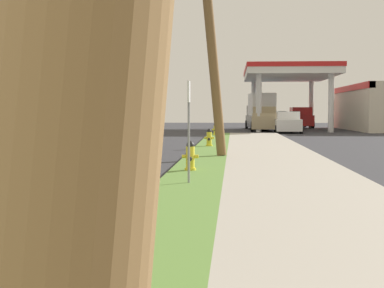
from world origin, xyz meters
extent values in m
sphere|color=black|center=(0.52, 3.69, 0.76)|extent=(0.19, 0.19, 0.19)
cylinder|color=black|center=(0.52, 3.69, 0.84)|extent=(0.06, 0.06, 0.05)
cylinder|color=yellow|center=(0.53, 14.73, 0.15)|extent=(0.29, 0.29, 0.06)
cylinder|color=yellow|center=(0.53, 14.73, 0.42)|extent=(0.22, 0.22, 0.60)
sphere|color=black|center=(0.53, 14.73, 0.76)|extent=(0.19, 0.19, 0.19)
cylinder|color=black|center=(0.53, 14.73, 0.84)|extent=(0.06, 0.06, 0.05)
cylinder|color=yellow|center=(0.37, 14.73, 0.47)|extent=(0.10, 0.09, 0.09)
cylinder|color=yellow|center=(0.69, 14.73, 0.47)|extent=(0.10, 0.09, 0.09)
cylinder|color=black|center=(0.53, 14.56, 0.42)|extent=(0.11, 0.12, 0.11)
cylinder|color=yellow|center=(0.59, 24.91, 0.15)|extent=(0.29, 0.29, 0.06)
cylinder|color=yellow|center=(0.59, 24.91, 0.42)|extent=(0.22, 0.22, 0.60)
sphere|color=black|center=(0.59, 24.91, 0.76)|extent=(0.19, 0.19, 0.19)
cylinder|color=black|center=(0.59, 24.91, 0.84)|extent=(0.06, 0.06, 0.05)
cylinder|color=yellow|center=(0.43, 24.91, 0.47)|extent=(0.10, 0.09, 0.09)
cylinder|color=yellow|center=(0.75, 24.91, 0.47)|extent=(0.10, 0.09, 0.09)
cylinder|color=black|center=(0.59, 24.74, 0.42)|extent=(0.11, 0.12, 0.11)
cylinder|color=yellow|center=(0.52, 35.98, 0.15)|extent=(0.29, 0.29, 0.06)
cylinder|color=yellow|center=(0.52, 35.98, 0.42)|extent=(0.22, 0.22, 0.60)
sphere|color=black|center=(0.52, 35.98, 0.76)|extent=(0.19, 0.19, 0.19)
cylinder|color=black|center=(0.52, 35.98, 0.84)|extent=(0.06, 0.06, 0.05)
cylinder|color=yellow|center=(0.36, 35.98, 0.47)|extent=(0.10, 0.09, 0.09)
cylinder|color=yellow|center=(0.68, 35.98, 0.47)|extent=(0.10, 0.09, 0.09)
cylinder|color=black|center=(0.52, 35.81, 0.42)|extent=(0.11, 0.12, 0.11)
cylinder|color=brown|center=(0.76, 19.49, 5.17)|extent=(1.33, 0.65, 10.10)
cylinder|color=gray|center=(0.69, 12.18, 1.17)|extent=(0.05, 0.05, 2.10)
cube|color=white|center=(0.69, 12.18, 2.02)|extent=(0.04, 0.36, 0.44)
cylinder|color=silver|center=(3.57, 44.88, 2.22)|extent=(0.44, 0.44, 4.45)
cylinder|color=silver|center=(9.03, 44.88, 2.22)|extent=(0.44, 0.44, 4.45)
cylinder|color=silver|center=(3.57, 56.23, 2.22)|extent=(0.44, 0.44, 4.45)
cylinder|color=silver|center=(9.03, 56.23, 2.22)|extent=(0.44, 0.44, 4.45)
cube|color=white|center=(6.30, 50.55, 4.70)|extent=(7.27, 13.15, 0.50)
cube|color=red|center=(6.30, 50.55, 5.13)|extent=(7.37, 13.25, 0.36)
cube|color=#47474C|center=(6.30, 44.88, 0.80)|extent=(0.70, 1.10, 1.60)
cube|color=#47474C|center=(6.30, 56.23, 0.80)|extent=(0.70, 1.10, 1.60)
cube|color=red|center=(11.65, 50.55, 3.54)|extent=(0.50, 14.94, 0.50)
cube|color=white|center=(5.65, 43.55, 0.59)|extent=(1.97, 4.56, 0.85)
cube|color=white|center=(5.65, 43.33, 1.29)|extent=(1.67, 2.08, 0.56)
cylinder|color=black|center=(4.85, 45.28, 0.30)|extent=(0.24, 0.61, 0.60)
cylinder|color=black|center=(6.57, 45.22, 0.30)|extent=(0.24, 0.61, 0.60)
cylinder|color=black|center=(4.74, 41.88, 0.30)|extent=(0.24, 0.61, 0.60)
cylinder|color=black|center=(6.45, 41.83, 0.30)|extent=(0.24, 0.61, 0.60)
cube|color=#197075|center=(5.11, 54.05, 0.59)|extent=(2.02, 4.58, 0.85)
cube|color=#197075|center=(5.12, 53.83, 1.29)|extent=(1.69, 2.09, 0.56)
cylinder|color=black|center=(4.18, 55.71, 0.30)|extent=(0.25, 0.61, 0.60)
cylinder|color=black|center=(5.90, 55.79, 0.30)|extent=(0.25, 0.61, 0.60)
cylinder|color=black|center=(4.33, 52.32, 0.30)|extent=(0.25, 0.61, 0.60)
cylinder|color=black|center=(6.05, 52.39, 0.30)|extent=(0.25, 0.61, 0.60)
cube|color=red|center=(8.01, 57.19, 0.71)|extent=(2.27, 5.49, 1.00)
cube|color=red|center=(8.06, 56.22, 1.59)|extent=(1.94, 2.14, 0.76)
cube|color=red|center=(7.95, 58.38, 1.33)|extent=(2.02, 3.01, 0.24)
cylinder|color=black|center=(9.06, 55.09, 0.38)|extent=(0.26, 0.77, 0.76)
cylinder|color=black|center=(7.17, 55.00, 0.38)|extent=(0.26, 0.77, 0.76)
cylinder|color=black|center=(8.85, 59.39, 0.38)|extent=(0.26, 0.77, 0.76)
cylinder|color=black|center=(6.95, 59.29, 0.38)|extent=(0.26, 0.77, 0.76)
cube|color=black|center=(3.98, 50.78, 0.71)|extent=(2.44, 6.52, 1.00)
cube|color=white|center=(4.04, 50.01, 2.16)|extent=(2.23, 4.09, 1.90)
cube|color=black|center=(3.84, 52.82, 1.66)|extent=(1.98, 2.17, 0.90)
cylinder|color=black|center=(2.85, 53.35, 0.38)|extent=(0.27, 0.77, 0.76)
cylinder|color=black|center=(4.75, 53.49, 0.38)|extent=(0.27, 0.77, 0.76)
cylinder|color=black|center=(3.22, 48.07, 0.38)|extent=(0.27, 0.77, 0.76)
cylinder|color=black|center=(5.11, 48.20, 0.38)|extent=(0.27, 0.77, 0.76)
cube|color=tan|center=(4.14, 47.31, 0.71)|extent=(2.24, 5.48, 1.00)
cube|color=tan|center=(4.18, 48.29, 1.59)|extent=(1.93, 2.13, 0.76)
cube|color=tan|center=(4.08, 46.13, 1.33)|extent=(2.01, 3.00, 0.24)
cylinder|color=black|center=(3.28, 49.50, 0.38)|extent=(0.25, 0.77, 0.76)
cylinder|color=black|center=(5.18, 49.42, 0.38)|extent=(0.25, 0.77, 0.76)
cylinder|color=black|center=(3.09, 45.21, 0.38)|extent=(0.25, 0.77, 0.76)
cylinder|color=black|center=(4.99, 45.12, 0.38)|extent=(0.25, 0.77, 0.76)
camera|label=1|loc=(1.61, 0.12, 1.62)|focal=54.36mm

